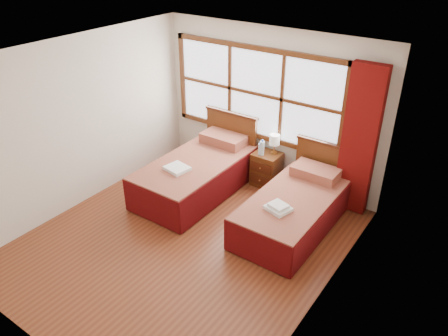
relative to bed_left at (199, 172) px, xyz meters
The scene contains 15 objects.
floor 1.41m from the bed_left, 60.60° to the right, with size 4.50×4.50×0.00m, color brown.
ceiling 2.65m from the bed_left, 60.60° to the right, with size 4.50×4.50×0.00m, color white.
wall_back 1.58m from the bed_left, 57.41° to the left, with size 4.00×4.00×0.00m, color silver.
wall_left 2.03m from the bed_left, 137.96° to the right, with size 4.50×4.50×0.00m, color silver.
wall_right 3.08m from the bed_left, 24.10° to the right, with size 4.50×4.50×0.00m, color silver.
window 1.60m from the bed_left, 67.35° to the left, with size 3.16×0.06×1.56m.
curtain 2.59m from the bed_left, 21.90° to the left, with size 0.50×0.16×2.30m, color #660C0A.
bed_left is the anchor object (origin of this frame).
bed_right 1.76m from the bed_left, ahead, with size 1.03×2.05×1.00m.
nightstand 1.15m from the bed_left, 43.99° to the left, with size 0.44×0.44×0.59m.
towels_left 0.56m from the bed_left, 95.48° to the right, with size 0.39×0.36×0.05m.
towels_right 1.82m from the bed_left, 15.22° to the right, with size 0.38×0.35×0.09m.
lamp 1.36m from the bed_left, 44.52° to the left, with size 0.17×0.17×0.34m.
bottle_near 1.12m from the bed_left, 42.90° to the left, with size 0.07×0.07×0.28m.
bottle_far 1.08m from the bed_left, 43.66° to the left, with size 0.06×0.06×0.22m.
Camera 1 is at (3.28, -3.71, 3.90)m, focal length 35.00 mm.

